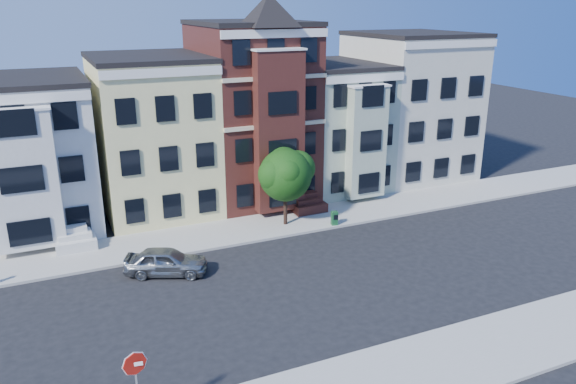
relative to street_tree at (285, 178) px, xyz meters
name	(u,v)px	position (x,y,z in m)	size (l,w,h in m)	color
ground	(352,276)	(0.38, -7.69, -3.16)	(120.00, 120.00, 0.00)	black
far_sidewalk	(289,222)	(0.38, 0.31, -3.08)	(60.00, 4.00, 0.15)	#9E9B93
near_sidewalk	(456,359)	(0.38, -15.69, -3.08)	(60.00, 4.00, 0.15)	#9E9B93
house_white	(22,156)	(-14.62, 6.81, 1.34)	(8.00, 9.00, 9.00)	silver
house_yellow	(153,136)	(-6.62, 6.81, 1.84)	(7.00, 9.00, 10.00)	beige
house_brown	(251,113)	(0.38, 6.81, 2.84)	(7.00, 9.00, 12.00)	#411B15
house_green	(332,126)	(6.88, 6.81, 1.34)	(6.00, 9.00, 9.00)	#9EAD95
house_cream	(409,107)	(13.88, 6.81, 2.34)	(8.00, 9.00, 11.00)	beige
street_tree	(285,178)	(0.00, 0.00, 0.00)	(5.17, 5.17, 6.01)	#1C4E12
parked_car	(166,261)	(-8.33, -3.55, -2.43)	(1.70, 4.23, 1.44)	gray
newspaper_box	(334,218)	(2.75, -1.39, -2.57)	(0.39, 0.35, 0.88)	#1C582D
stop_sign	(137,384)	(-11.60, -14.28, -1.45)	(0.86, 0.12, 3.11)	#B5140A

